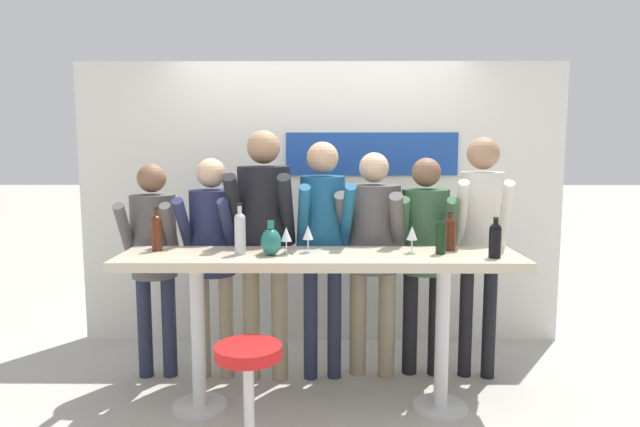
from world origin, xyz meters
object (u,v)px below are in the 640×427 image
(person_center_left, at_px, (264,227))
(person_center, at_px, (323,232))
(tasting_table, at_px, (320,278))
(person_left, at_px, (212,243))
(person_center_right, at_px, (373,241))
(wine_glass_0, at_px, (308,233))
(wine_glass_2, at_px, (286,235))
(wine_bottle_1, at_px, (157,231))
(bar_stool, at_px, (249,384))
(person_far_left, at_px, (154,247))
(wine_bottle_2, at_px, (441,235))
(wine_bottle_0, at_px, (240,231))
(wine_glass_1, at_px, (412,234))
(wine_bottle_3, at_px, (495,239))
(wine_bottle_4, at_px, (450,232))
(person_right, at_px, (425,242))
(decorative_vase, at_px, (271,241))
(person_far_right, at_px, (481,228))

(person_center_left, distance_m, person_center, 0.42)
(tasting_table, relative_size, person_left, 1.57)
(person_center_right, bearing_deg, wine_glass_0, -121.55)
(wine_glass_2, bearing_deg, wine_bottle_1, 171.68)
(person_center_right, distance_m, wine_bottle_1, 1.52)
(bar_stool, height_order, wine_bottle_1, wine_bottle_1)
(person_left, bearing_deg, person_far_left, -176.54)
(bar_stool, relative_size, wine_bottle_2, 2.40)
(wine_bottle_0, relative_size, wine_glass_0, 1.85)
(person_left, distance_m, wine_glass_1, 1.46)
(wine_bottle_2, bearing_deg, wine_bottle_1, 177.01)
(wine_bottle_3, bearing_deg, wine_glass_2, 175.94)
(tasting_table, distance_m, wine_glass_2, 0.35)
(person_center, distance_m, wine_bottle_3, 1.21)
(tasting_table, distance_m, wine_bottle_4, 0.91)
(wine_glass_0, bearing_deg, wine_glass_2, -152.09)
(wine_bottle_0, height_order, wine_glass_1, wine_bottle_0)
(wine_bottle_1, distance_m, wine_bottle_2, 1.84)
(wine_bottle_1, bearing_deg, person_right, 13.88)
(person_center_left, bearing_deg, wine_glass_0, -49.39)
(wine_bottle_0, bearing_deg, decorative_vase, -8.19)
(person_far_left, distance_m, person_center_right, 1.60)
(wine_bottle_0, bearing_deg, person_left, 118.50)
(decorative_vase, bearing_deg, wine_bottle_0, 171.81)
(tasting_table, height_order, wine_bottle_2, wine_bottle_2)
(person_far_left, relative_size, person_far_right, 0.89)
(wine_bottle_1, bearing_deg, person_center_right, 16.63)
(wine_bottle_3, distance_m, wine_glass_2, 1.29)
(person_far_left, height_order, wine_glass_1, person_far_left)
(tasting_table, relative_size, person_center_left, 1.40)
(person_center_right, height_order, wine_bottle_4, person_center_right)
(tasting_table, bearing_deg, wine_glass_1, 3.48)
(bar_stool, relative_size, wine_glass_0, 3.64)
(person_center_right, bearing_deg, bar_stool, -112.19)
(wine_glass_1, bearing_deg, wine_bottle_3, -16.75)
(wine_bottle_1, height_order, wine_glass_0, wine_bottle_1)
(person_far_left, bearing_deg, wine_bottle_2, -16.77)
(decorative_vase, bearing_deg, person_left, 131.34)
(tasting_table, distance_m, person_far_left, 1.32)
(person_center_right, bearing_deg, wine_bottle_1, -151.47)
(wine_bottle_1, height_order, wine_glass_1, wine_bottle_1)
(person_center, distance_m, decorative_vase, 0.61)
(tasting_table, relative_size, wine_bottle_4, 9.94)
(bar_stool, xyz_separation_m, wine_bottle_4, (1.24, 0.73, 0.72))
(person_far_left, distance_m, wine_bottle_2, 2.05)
(person_left, bearing_deg, person_center, 2.68)
(person_right, xyz_separation_m, person_far_right, (0.39, -0.05, 0.12))
(person_far_left, xyz_separation_m, person_center_left, (0.81, -0.04, 0.15))
(person_center_right, relative_size, wine_glass_2, 9.41)
(person_left, height_order, person_center, person_center)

